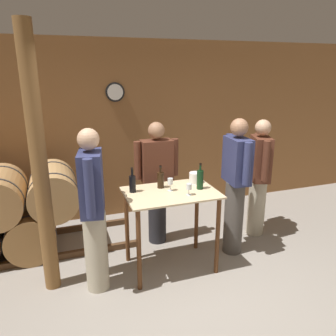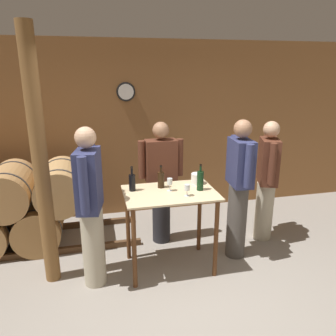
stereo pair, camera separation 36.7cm
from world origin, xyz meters
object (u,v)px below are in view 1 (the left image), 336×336
object	(u,v)px
wine_glass_near_center	(189,187)
ice_bucket	(195,178)
wooden_post	(40,167)
wine_bottle_left	(161,180)
wine_glass_near_left	(170,182)
wine_bottle_far_left	(132,183)
person_visitor_near_door	(259,176)
person_visitor_bearded	(157,181)
person_visitor_with_scarf	(93,209)
wine_bottle_center	(200,179)
person_host	(236,185)

from	to	relation	value
wine_glass_near_center	ice_bucket	size ratio (longest dim) A/B	0.90
wooden_post	wine_glass_near_center	size ratio (longest dim) A/B	20.68
wooden_post	ice_bucket	world-z (taller)	wooden_post
wine_bottle_left	wine_glass_near_left	bearing A→B (deg)	-61.09
wine_bottle_far_left	person_visitor_near_door	xyz separation A→B (m)	(1.82, 0.25, -0.19)
ice_bucket	person_visitor_bearded	size ratio (longest dim) A/B	0.09
wine_bottle_far_left	wine_glass_near_center	distance (m)	0.63
person_visitor_with_scarf	ice_bucket	bearing A→B (deg)	14.03
wine_glass_near_left	wine_bottle_center	bearing A→B (deg)	-8.83
person_visitor_with_scarf	wine_bottle_far_left	bearing A→B (deg)	28.17
wooden_post	wine_bottle_far_left	distance (m)	0.98
person_host	wine_bottle_left	bearing A→B (deg)	173.77
wooden_post	person_visitor_with_scarf	xyz separation A→B (m)	(0.47, -0.19, -0.43)
wine_bottle_center	person_host	world-z (taller)	person_host
wine_bottle_far_left	wine_bottle_left	world-z (taller)	wine_bottle_far_left
person_visitor_with_scarf	person_host	bearing A→B (deg)	5.82
wine_bottle_left	person_host	xyz separation A→B (m)	(0.93, -0.10, -0.14)
person_host	person_visitor_with_scarf	bearing A→B (deg)	-174.18
wine_glass_near_left	person_host	bearing A→B (deg)	1.88
wine_bottle_center	wine_glass_near_center	world-z (taller)	wine_bottle_center
wine_bottle_center	person_visitor_near_door	bearing A→B (deg)	20.64
wine_bottle_left	person_visitor_near_door	xyz separation A→B (m)	(1.49, 0.22, -0.19)
wine_bottle_left	person_host	bearing A→B (deg)	-6.23
wine_glass_near_left	wine_bottle_left	bearing A→B (deg)	118.91
wooden_post	ice_bucket	bearing A→B (deg)	4.20
wine_glass_near_center	wooden_post	bearing A→B (deg)	171.22
wine_bottle_left	wine_glass_near_left	size ratio (longest dim) A/B	1.79
wine_bottle_left	person_visitor_with_scarf	xyz separation A→B (m)	(-0.80, -0.28, -0.13)
wine_glass_near_center	person_visitor_with_scarf	bearing A→B (deg)	177.59
ice_bucket	person_visitor_near_door	world-z (taller)	person_visitor_near_door
wine_bottle_far_left	ice_bucket	world-z (taller)	wine_bottle_far_left
wine_glass_near_left	person_visitor_bearded	world-z (taller)	person_visitor_bearded
wine_glass_near_left	person_visitor_near_door	bearing A→B (deg)	13.96
wine_bottle_center	wine_bottle_left	bearing A→B (deg)	156.11
wine_glass_near_left	person_host	size ratio (longest dim) A/B	0.09
wine_bottle_left	person_visitor_near_door	bearing A→B (deg)	8.49
wine_bottle_far_left	wine_bottle_left	size ratio (longest dim) A/B	1.07
person_visitor_with_scarf	wine_glass_near_left	bearing A→B (deg)	9.65
wine_glass_near_left	person_visitor_bearded	xyz separation A→B (m)	(0.03, 0.61, -0.19)
person_visitor_near_door	wine_bottle_left	bearing A→B (deg)	-171.51
wine_glass_near_left	person_host	distance (m)	0.87
wooden_post	ice_bucket	xyz separation A→B (m)	(1.72, 0.13, -0.34)
person_visitor_near_door	wine_bottle_far_left	bearing A→B (deg)	-172.18
person_visitor_bearded	person_visitor_near_door	size ratio (longest dim) A/B	1.00
person_host	person_visitor_with_scarf	distance (m)	1.74
wine_bottle_center	wine_glass_near_left	xyz separation A→B (m)	(-0.34, 0.05, -0.01)
wine_bottle_left	person_visitor_near_door	size ratio (longest dim) A/B	0.16
wine_bottle_center	person_visitor_near_door	distance (m)	1.17
wine_bottle_center	wine_glass_near_left	distance (m)	0.35
ice_bucket	person_visitor_near_door	bearing A→B (deg)	10.25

